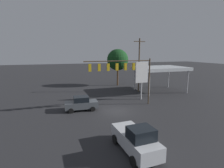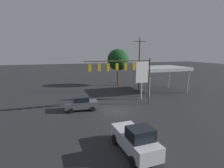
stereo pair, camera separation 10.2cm
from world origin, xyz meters
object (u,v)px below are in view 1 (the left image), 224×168
price_sign (142,74)px  pickup_parked (136,140)px  utility_pole (139,64)px  street_tree (118,60)px  traffic_signal_assembly (122,70)px  sedan_far (81,103)px

price_sign → pickup_parked: price_sign is taller
utility_pole → street_tree: bearing=-77.5°
traffic_signal_assembly → pickup_parked: 12.63m
traffic_signal_assembly → sedan_far: bearing=-2.8°
traffic_signal_assembly → utility_pole: utility_pole is taller
sedan_far → utility_pole: bearing=-145.3°
sedan_far → street_tree: street_tree is taller
sedan_far → price_sign: bearing=-163.8°
utility_pole → price_sign: size_ratio=1.66×
traffic_signal_assembly → utility_pole: bearing=-129.9°
utility_pole → pickup_parked: 22.50m
pickup_parked → street_tree: 28.94m
sedan_far → street_tree: size_ratio=0.52×
utility_pole → sedan_far: 15.64m
utility_pole → street_tree: utility_pole is taller
utility_pole → street_tree: (1.69, -7.63, 0.56)m
pickup_parked → street_tree: street_tree is taller
price_sign → pickup_parked: size_ratio=1.19×
utility_pole → price_sign: 5.99m
price_sign → sedan_far: 11.26m
pickup_parked → utility_pole: bearing=149.8°
price_sign → pickup_parked: (7.89, 14.17, -3.25)m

